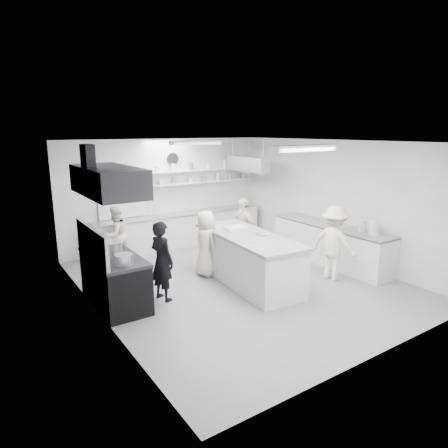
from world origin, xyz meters
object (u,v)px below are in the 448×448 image
right_counter (330,244)px  prep_island (248,260)px  cook_stove (162,261)px  cook_back (116,235)px  back_counter (182,230)px  stove (115,281)px

right_counter → prep_island: 2.51m
prep_island → cook_stove: cook_stove is taller
cook_stove → cook_back: (-0.01, 2.63, -0.06)m
prep_island → back_counter: bearing=92.0°
back_counter → cook_back: (-2.08, -0.49, 0.26)m
back_counter → prep_island: bearing=-92.7°
back_counter → prep_island: 3.35m
back_counter → stove: bearing=-136.0°
right_counter → cook_back: bearing=146.7°
right_counter → cook_back: (-4.43, 2.91, 0.25)m
stove → back_counter: size_ratio=0.36×
back_counter → cook_stove: 3.76m
back_counter → cook_back: size_ratio=3.47×
back_counter → right_counter: (2.35, -3.40, 0.01)m
cook_back → right_counter: bearing=124.2°
stove → right_counter: (5.25, -0.60, 0.02)m
cook_stove → cook_back: 2.63m
cook_back → cook_stove: bearing=67.7°
back_counter → right_counter: right_counter is taller
stove → cook_back: bearing=70.4°
stove → cook_stove: (0.83, -0.33, 0.33)m
back_counter → prep_island: (-0.16, -3.35, 0.05)m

